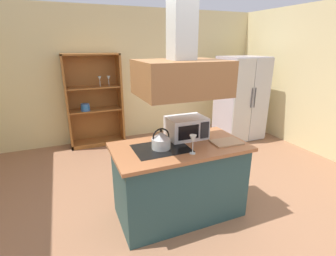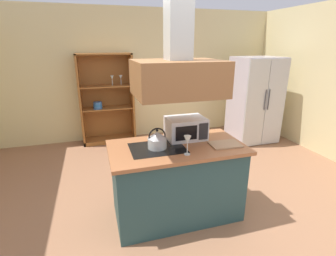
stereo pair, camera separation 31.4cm
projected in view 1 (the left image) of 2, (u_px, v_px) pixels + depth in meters
ground_plane at (195, 209)px, 3.22m from camera, size 7.80×7.80×0.00m
wall_back at (130, 75)px, 5.42m from camera, size 6.00×0.12×2.70m
kitchen_island at (179, 180)px, 3.01m from camera, size 1.53×0.83×0.90m
range_hood at (181, 67)px, 2.60m from camera, size 0.90×0.70×1.22m
refrigerator at (241, 98)px, 5.45m from camera, size 0.90×0.77×1.75m
dish_cabinet at (95, 106)px, 5.10m from camera, size 1.07×0.40×1.82m
kettle at (161, 140)px, 2.76m from camera, size 0.21×0.21×0.23m
cutting_board at (226, 142)px, 2.94m from camera, size 0.35×0.26×0.02m
microwave at (186, 128)px, 3.07m from camera, size 0.46×0.35×0.26m
wine_glass_on_counter at (193, 140)px, 2.61m from camera, size 0.08×0.08×0.21m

